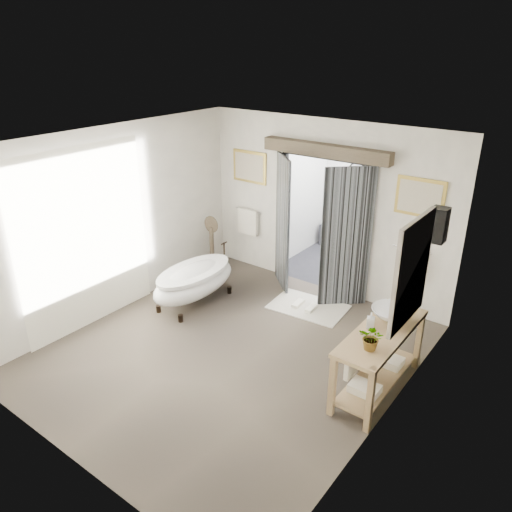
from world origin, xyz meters
name	(u,v)px	position (x,y,z in m)	size (l,w,h in m)	color
ground_plane	(230,351)	(0.00, 0.00, 0.00)	(5.00, 5.00, 0.00)	brown
room_shell	(219,229)	(-0.04, -0.11, 1.86)	(4.52, 5.02, 2.91)	silver
shower_room	(362,216)	(0.00, 3.99, 0.91)	(2.22, 2.01, 2.51)	#23232B
back_wall_dressing	(319,204)	(0.00, 2.32, 1.56)	(3.82, 0.68, 2.52)	black
clawfoot_tub	(194,281)	(-1.37, 0.74, 0.40)	(0.75, 1.67, 0.82)	black
vanity	(377,355)	(1.95, 0.45, 0.51)	(0.57, 1.60, 0.85)	tan
pedestal_mirror	(212,247)	(-1.97, 1.87, 0.46)	(0.32, 0.21, 1.07)	brown
rug	(308,307)	(0.22, 1.72, 0.01)	(1.20, 0.80, 0.01)	beige
slippers	(305,306)	(0.19, 1.66, 0.04)	(0.38, 0.28, 0.05)	white
basin	(392,315)	(1.97, 0.74, 0.94)	(0.51, 0.51, 0.18)	white
plant	(372,338)	(2.03, 0.02, 1.00)	(0.27, 0.24, 0.30)	gray
soap_bottle_a	(371,320)	(1.83, 0.44, 0.95)	(0.09, 0.09, 0.20)	gray
soap_bottle_b	(402,302)	(1.94, 1.12, 0.94)	(0.14, 0.14, 0.19)	gray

